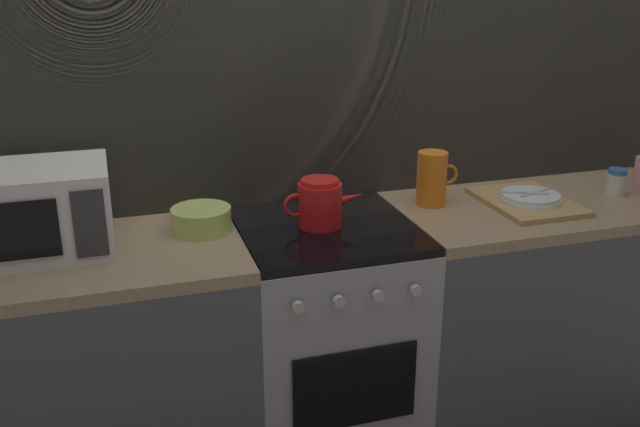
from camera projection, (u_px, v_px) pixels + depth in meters
back_wall at (300, 120)px, 2.59m from camera, size 3.60×0.05×2.40m
counter_left at (65, 384)px, 2.30m from camera, size 1.20×0.60×0.90m
stove_unit at (327, 343)px, 2.55m from camera, size 0.60×0.63×0.90m
counter_right at (541, 308)px, 2.80m from camera, size 1.20×0.60×0.90m
microwave at (33, 211)px, 2.15m from camera, size 0.46×0.35×0.27m
kettle at (320, 203)px, 2.38m from camera, size 0.28×0.15×0.17m
mixing_bowl at (201, 219)px, 2.35m from camera, size 0.20×0.20×0.08m
pitcher at (432, 178)px, 2.58m from camera, size 0.16×0.11×0.20m
dish_pile at (528, 200)px, 2.60m from camera, size 0.30×0.40×0.06m
spice_jar at (616, 182)px, 2.70m from camera, size 0.08×0.08×0.10m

